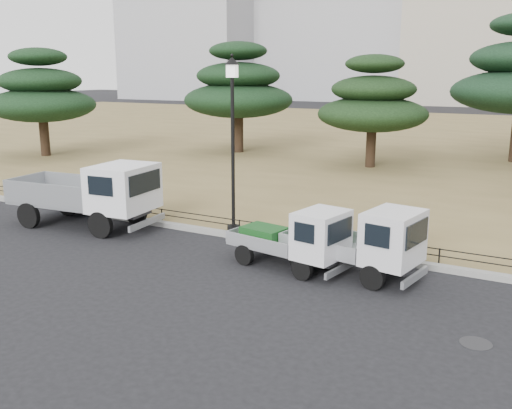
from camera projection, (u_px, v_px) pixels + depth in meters
The scene contains 13 objects.
ground at pixel (219, 268), 14.80m from camera, with size 220.00×220.00×0.00m, color black.
lawn at pixel (449, 142), 40.87m from camera, with size 120.00×56.00×0.15m, color olive.
curb at pixel (266, 240), 17.00m from camera, with size 120.00×0.25×0.16m, color gray.
truck_large at pixel (90, 192), 18.48m from camera, with size 5.07×2.39×2.15m.
truck_kei_front at pixel (296, 238), 14.62m from camera, with size 3.28×1.79×1.65m.
truck_kei_rear at pixel (361, 242), 14.09m from camera, with size 3.59×1.94×1.79m.
street_lamp at pixel (232, 116), 17.04m from camera, with size 0.47×0.47×5.26m.
pipe_fence at pixel (268, 227), 17.05m from camera, with size 38.00×0.04×0.40m.
tarp_pile at pixel (87, 196), 20.69m from camera, with size 1.80×1.46×1.07m.
manhole at pixel (476, 343), 10.72m from camera, with size 0.60×0.60×0.01m, color #2D2D30.
pine_west_far at pixel (41, 94), 32.81m from camera, with size 6.11×6.11×6.17m.
pine_west_near at pixel (238, 89), 34.30m from camera, with size 6.59×6.59×6.59m.
pine_center_left at pixel (373, 103), 28.89m from camera, with size 5.60×5.60×5.69m.
Camera 1 is at (7.63, -11.82, 5.00)m, focal length 40.00 mm.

